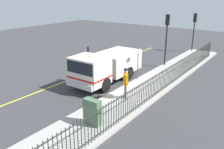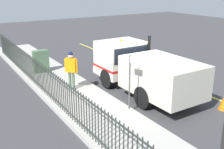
{
  "view_description": "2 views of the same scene",
  "coord_description": "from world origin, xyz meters",
  "px_view_note": "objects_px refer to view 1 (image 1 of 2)",
  "views": [
    {
      "loc": [
        9.52,
        -12.63,
        6.04
      ],
      "look_at": [
        1.33,
        -1.32,
        1.24
      ],
      "focal_mm": 38.68,
      "sensor_mm": 36.0,
      "label": 1
    },
    {
      "loc": [
        7.52,
        9.76,
        4.98
      ],
      "look_at": [
        1.12,
        -0.53,
        0.99
      ],
      "focal_mm": 44.6,
      "sensor_mm": 36.0,
      "label": 2
    }
  ],
  "objects_px": {
    "traffic_cone": "(113,63)",
    "traffic_light_near": "(167,30)",
    "worker_standing": "(126,80)",
    "traffic_light_mid": "(195,24)",
    "work_truck": "(105,65)",
    "utility_cabinet": "(92,112)",
    "street_sign": "(138,60)"
  },
  "relations": [
    {
      "from": "traffic_light_near",
      "to": "traffic_light_mid",
      "type": "xyz_separation_m",
      "value": [
        0.08,
        6.75,
        -0.25
      ]
    },
    {
      "from": "traffic_light_near",
      "to": "traffic_light_mid",
      "type": "distance_m",
      "value": 6.75
    },
    {
      "from": "traffic_light_mid",
      "to": "utility_cabinet",
      "type": "distance_m",
      "value": 17.9
    },
    {
      "from": "worker_standing",
      "to": "utility_cabinet",
      "type": "distance_m",
      "value": 3.43
    },
    {
      "from": "traffic_cone",
      "to": "worker_standing",
      "type": "bearing_deg",
      "value": -47.83
    },
    {
      "from": "work_truck",
      "to": "traffic_cone",
      "type": "distance_m",
      "value": 3.94
    },
    {
      "from": "traffic_light_near",
      "to": "street_sign",
      "type": "bearing_deg",
      "value": 83.68
    },
    {
      "from": "utility_cabinet",
      "to": "traffic_light_near",
      "type": "bearing_deg",
      "value": 96.97
    },
    {
      "from": "traffic_cone",
      "to": "street_sign",
      "type": "relative_size",
      "value": 0.27
    },
    {
      "from": "traffic_cone",
      "to": "traffic_light_near",
      "type": "bearing_deg",
      "value": 35.91
    },
    {
      "from": "work_truck",
      "to": "worker_standing",
      "type": "relative_size",
      "value": 3.26
    },
    {
      "from": "worker_standing",
      "to": "street_sign",
      "type": "height_order",
      "value": "street_sign"
    },
    {
      "from": "utility_cabinet",
      "to": "street_sign",
      "type": "bearing_deg",
      "value": 102.22
    },
    {
      "from": "traffic_light_near",
      "to": "street_sign",
      "type": "relative_size",
      "value": 1.87
    },
    {
      "from": "traffic_light_mid",
      "to": "street_sign",
      "type": "height_order",
      "value": "traffic_light_mid"
    },
    {
      "from": "street_sign",
      "to": "traffic_cone",
      "type": "bearing_deg",
      "value": 152.29
    },
    {
      "from": "work_truck",
      "to": "traffic_cone",
      "type": "height_order",
      "value": "work_truck"
    },
    {
      "from": "worker_standing",
      "to": "traffic_cone",
      "type": "distance_m",
      "value": 6.85
    },
    {
      "from": "worker_standing",
      "to": "traffic_light_near",
      "type": "distance_m",
      "value": 7.89
    },
    {
      "from": "utility_cabinet",
      "to": "traffic_light_mid",
      "type": "bearing_deg",
      "value": 94.08
    },
    {
      "from": "traffic_light_near",
      "to": "traffic_cone",
      "type": "distance_m",
      "value": 5.24
    },
    {
      "from": "utility_cabinet",
      "to": "street_sign",
      "type": "xyz_separation_m",
      "value": [
        -1.42,
        6.57,
        0.78
      ]
    },
    {
      "from": "traffic_light_near",
      "to": "traffic_light_mid",
      "type": "bearing_deg",
      "value": -95.93
    },
    {
      "from": "traffic_light_near",
      "to": "traffic_cone",
      "type": "xyz_separation_m",
      "value": [
        -3.57,
        -2.58,
        -2.83
      ]
    },
    {
      "from": "work_truck",
      "to": "traffic_cone",
      "type": "xyz_separation_m",
      "value": [
        -1.77,
        3.39,
        -0.96
      ]
    },
    {
      "from": "utility_cabinet",
      "to": "street_sign",
      "type": "height_order",
      "value": "street_sign"
    },
    {
      "from": "utility_cabinet",
      "to": "worker_standing",
      "type": "bearing_deg",
      "value": 96.07
    },
    {
      "from": "worker_standing",
      "to": "traffic_light_mid",
      "type": "height_order",
      "value": "traffic_light_mid"
    },
    {
      "from": "worker_standing",
      "to": "traffic_light_near",
      "type": "xyz_separation_m",
      "value": [
        -0.98,
        7.61,
        1.84
      ]
    },
    {
      "from": "traffic_light_near",
      "to": "work_truck",
      "type": "bearing_deg",
      "value": 67.99
    },
    {
      "from": "traffic_light_mid",
      "to": "traffic_cone",
      "type": "height_order",
      "value": "traffic_light_mid"
    },
    {
      "from": "traffic_light_mid",
      "to": "traffic_cone",
      "type": "bearing_deg",
      "value": 73.18
    }
  ]
}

